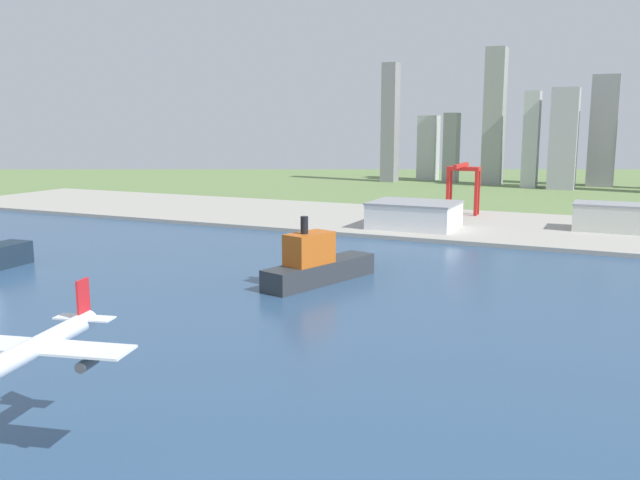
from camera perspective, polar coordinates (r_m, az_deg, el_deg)
ground_plane at (r=277.58m, az=2.57°, el=-4.24°), size 2400.00×2400.00×0.00m
water_bay at (r=225.11m, az=-3.22°, el=-7.62°), size 840.00×360.00×0.15m
industrial_pier at (r=455.94m, az=11.56°, el=1.33°), size 840.00×140.00×2.50m
airplane_landing at (r=141.71m, az=-23.16°, el=-8.50°), size 37.28×43.16×13.50m
container_barge at (r=285.68m, az=-0.27°, el=-2.11°), size 30.47×60.53×29.77m
port_crane_red at (r=493.12m, az=12.13°, el=5.21°), size 22.82×38.52×37.40m
warehouse_main at (r=427.64m, az=8.07°, el=2.16°), size 53.57×42.67×16.54m
warehouse_annex at (r=448.44m, az=23.92°, el=1.79°), size 48.80×27.16×17.04m
distant_skyline at (r=770.37m, az=19.74°, el=8.80°), size 398.56×81.90×151.38m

